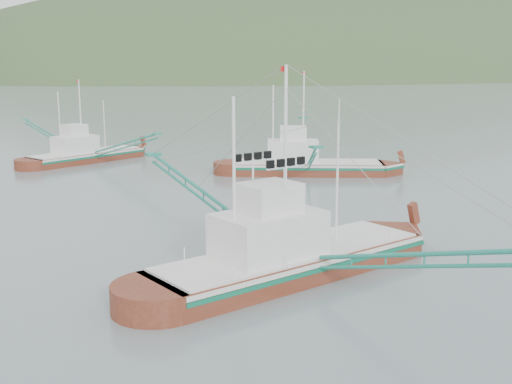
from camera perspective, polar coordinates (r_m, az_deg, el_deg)
name	(u,v)px	position (r m, az deg, el deg)	size (l,w,h in m)	color
ground	(299,267)	(36.32, 3.85, -6.68)	(1200.00, 1200.00, 0.00)	slate
main_boat	(290,235)	(34.22, 3.03, -3.88)	(17.02, 29.27, 12.06)	maroon
bg_boat_right	(307,152)	(65.91, 4.54, 3.59)	(16.28, 26.26, 11.27)	maroon
bg_boat_far	(85,144)	(76.51, -14.99, 4.16)	(14.82, 23.59, 10.15)	maroon
headland_right	(316,77)	(527.08, 5.33, 10.18)	(684.00, 432.00, 306.00)	#344D27
ridge_distant	(27,76)	(592.43, -19.65, 9.71)	(960.00, 400.00, 240.00)	slate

